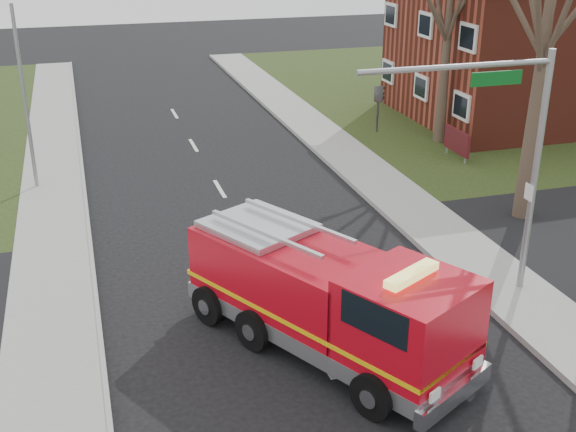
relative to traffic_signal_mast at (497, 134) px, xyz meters
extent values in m
plane|color=black|center=(-5.21, -1.50, -4.71)|extent=(120.00, 120.00, 0.00)
cube|color=gray|center=(0.99, -1.50, -4.63)|extent=(2.40, 80.00, 0.15)
cube|color=gray|center=(-11.41, -1.50, -4.63)|extent=(2.40, 80.00, 0.15)
cube|color=maroon|center=(13.79, 16.50, -1.21)|extent=(15.00, 10.00, 7.00)
cube|color=silver|center=(6.24, 16.50, -2.71)|extent=(0.12, 1.40, 1.20)
cube|color=#4A1116|center=(5.29, 11.00, -3.81)|extent=(0.12, 2.00, 1.00)
cylinder|color=gray|center=(5.29, 10.20, -4.26)|extent=(0.08, 0.08, 0.90)
cylinder|color=gray|center=(5.29, 11.80, -4.26)|extent=(0.08, 0.08, 0.90)
cone|color=#392921|center=(4.29, 4.50, 1.29)|extent=(0.64, 0.64, 12.00)
cone|color=#392921|center=(5.79, 13.50, 0.54)|extent=(0.56, 0.56, 10.50)
cylinder|color=gray|center=(1.29, 0.00, -1.31)|extent=(0.18, 0.18, 6.80)
cylinder|color=gray|center=(-1.31, 0.00, 1.79)|extent=(5.20, 0.14, 0.14)
cube|color=#0C591E|center=(-0.21, 0.00, 1.44)|extent=(1.40, 0.06, 0.35)
imported|color=black|center=(-3.31, 0.00, 1.44)|extent=(0.22, 0.18, 1.10)
cylinder|color=gray|center=(-12.01, 12.50, -1.21)|extent=(0.14, 0.14, 7.00)
cube|color=#B80817|center=(-5.56, -0.12, -3.23)|extent=(4.53, 5.52, 2.00)
cube|color=#B80817|center=(-3.84, -3.29, -3.09)|extent=(3.35, 3.35, 2.28)
cube|color=#B7BABF|center=(-5.02, -1.12, -4.04)|extent=(5.72, 7.70, 0.43)
cube|color=#E5B20C|center=(-5.02, -1.12, -3.52)|extent=(5.73, 7.71, 0.11)
cube|color=black|center=(-3.34, -4.21, -2.38)|extent=(1.95, 1.12, 0.81)
cube|color=#E5D866|center=(-3.84, -3.29, -1.81)|extent=(1.50, 1.02, 0.17)
cylinder|color=black|center=(-4.88, -3.97, -4.18)|extent=(0.79, 1.08, 1.05)
cylinder|color=black|center=(-2.71, -2.79, -4.18)|extent=(0.79, 1.08, 1.05)
cylinder|color=black|center=(-7.46, 0.80, -4.18)|extent=(0.79, 1.08, 1.05)
cylinder|color=black|center=(-5.29, 1.97, -4.18)|extent=(0.79, 1.08, 1.05)
camera|label=1|loc=(-10.19, -15.45, 5.16)|focal=45.00mm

